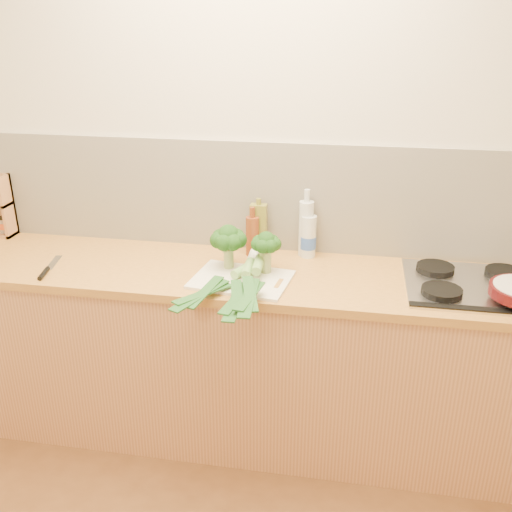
{
  "coord_description": "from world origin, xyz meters",
  "views": [
    {
      "loc": [
        0.48,
        -1.16,
        1.98
      ],
      "look_at": [
        0.08,
        1.1,
        1.02
      ],
      "focal_mm": 40.0,
      "sensor_mm": 36.0,
      "label": 1
    }
  ],
  "objects": [
    {
      "name": "amber_bottle",
      "position": [
        0.01,
        1.4,
        1.0
      ],
      "size": [
        0.06,
        0.06,
        0.24
      ],
      "color": "brown",
      "rests_on": "counter"
    },
    {
      "name": "leek_front",
      "position": [
        -0.02,
        1.05,
        0.94
      ],
      "size": [
        0.3,
        0.61,
        0.04
      ],
      "rotation": [
        0.0,
        0.0,
        -0.41
      ],
      "color": "white",
      "rests_on": "chopping_board"
    },
    {
      "name": "broccoli_left",
      "position": [
        -0.07,
        1.19,
        1.05
      ],
      "size": [
        0.17,
        0.17,
        0.21
      ],
      "color": "#93A560",
      "rests_on": "chopping_board"
    },
    {
      "name": "gas_hob",
      "position": [
        1.02,
        1.2,
        0.91
      ],
      "size": [
        0.58,
        0.5,
        0.04
      ],
      "color": "silver",
      "rests_on": "counter"
    },
    {
      "name": "leek_back",
      "position": [
        0.09,
        1.04,
        0.97
      ],
      "size": [
        0.12,
        0.69,
        0.04
      ],
      "rotation": [
        0.0,
        0.0,
        0.06
      ],
      "color": "white",
      "rests_on": "chopping_board"
    },
    {
      "name": "glass_bottle",
      "position": [
        0.26,
        1.44,
        1.04
      ],
      "size": [
        0.07,
        0.07,
        0.33
      ],
      "color": "silver",
      "rests_on": "counter"
    },
    {
      "name": "counter",
      "position": [
        0.0,
        1.2,
        0.45
      ],
      "size": [
        3.2,
        0.62,
        0.9
      ],
      "color": "tan",
      "rests_on": "ground"
    },
    {
      "name": "leek_mid",
      "position": [
        0.04,
        1.04,
        0.95
      ],
      "size": [
        0.11,
        0.69,
        0.04
      ],
      "rotation": [
        0.0,
        0.0,
        0.04
      ],
      "color": "white",
      "rests_on": "chopping_board"
    },
    {
      "name": "oil_tin",
      "position": [
        0.03,
        1.43,
        1.03
      ],
      "size": [
        0.08,
        0.05,
        0.28
      ],
      "color": "olive",
      "rests_on": "counter"
    },
    {
      "name": "chopping_board",
      "position": [
        0.01,
        1.09,
        0.91
      ],
      "size": [
        0.46,
        0.37,
        0.01
      ],
      "primitive_type": "cube",
      "rotation": [
        0.0,
        0.0,
        -0.14
      ],
      "color": "white",
      "rests_on": "counter"
    },
    {
      "name": "chefs_knife",
      "position": [
        -0.89,
        1.02,
        0.91
      ],
      "size": [
        0.08,
        0.29,
        0.02
      ],
      "rotation": [
        0.0,
        0.0,
        0.19
      ],
      "color": "silver",
      "rests_on": "counter"
    },
    {
      "name": "room_shell",
      "position": [
        0.0,
        1.49,
        1.17
      ],
      "size": [
        3.5,
        3.5,
        3.5
      ],
      "color": "beige",
      "rests_on": "ground"
    },
    {
      "name": "water_bottle",
      "position": [
        0.28,
        1.43,
        1.0
      ],
      "size": [
        0.08,
        0.08,
        0.24
      ],
      "color": "silver",
      "rests_on": "counter"
    },
    {
      "name": "broccoli_right",
      "position": [
        0.11,
        1.18,
        1.05
      ],
      "size": [
        0.14,
        0.14,
        0.19
      ],
      "color": "#93A560",
      "rests_on": "chopping_board"
    }
  ]
}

